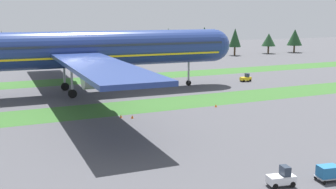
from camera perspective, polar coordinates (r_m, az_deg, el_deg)
name	(u,v)px	position (r m, az deg, el deg)	size (l,w,h in m)	color
grass_strip_near	(160,104)	(76.62, -1.13, -1.32)	(320.00, 10.64, 0.01)	#336028
grass_strip_far	(107,79)	(107.47, -8.21, 2.10)	(320.00, 10.64, 0.01)	#336028
airliner	(79,49)	(87.86, -11.91, 5.98)	(69.26, 85.17, 25.21)	navy
baggage_tug	(282,178)	(42.30, 15.09, -10.81)	(2.78, 1.73, 1.97)	silver
cargo_dolly_lead	(328,172)	(44.86, 20.77, -9.74)	(2.43, 1.86, 1.55)	#A3A3A8
pushback_tractor	(246,78)	(103.99, 10.45, 2.19)	(2.64, 1.38, 1.97)	yellow
taxiway_marker_0	(216,106)	(74.72, 6.48, -1.50)	(0.44, 0.44, 0.53)	orange
taxiway_marker_1	(132,117)	(66.57, -4.84, -3.01)	(0.44, 0.44, 0.52)	orange
taxiway_marker_2	(121,116)	(67.22, -6.36, -2.92)	(0.44, 0.44, 0.48)	orange
distant_tree_line	(78,43)	(145.31, -11.99, 6.80)	(191.29, 10.81, 11.26)	#4C3823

